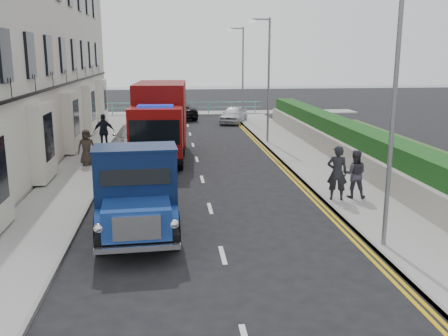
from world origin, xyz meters
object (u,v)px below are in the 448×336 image
lamp_mid (267,73)px  parked_car_front (131,169)px  pedestrian_east_near (337,173)px  lamp_far (241,68)px  bedford_lorry (137,197)px  lamp_near (390,97)px  red_lorry (160,119)px

lamp_mid → parked_car_front: bearing=-127.3°
pedestrian_east_near → lamp_mid: bearing=-73.6°
lamp_mid → lamp_far: size_ratio=1.00×
bedford_lorry → parked_car_front: bearing=92.7°
lamp_mid → bedford_lorry: 16.13m
bedford_lorry → parked_car_front: size_ratio=1.25×
lamp_near → parked_car_front: size_ratio=1.56×
lamp_mid → parked_car_front: 11.96m
parked_car_front → pedestrian_east_near: bearing=-25.9°
lamp_near → lamp_mid: (0.00, 16.00, 0.00)m
bedford_lorry → red_lorry: red_lorry is taller
lamp_mid → red_lorry: 7.07m
bedford_lorry → red_lorry: size_ratio=0.79×
lamp_near → pedestrian_east_near: size_ratio=3.68×
lamp_far → pedestrian_east_near: bearing=-89.4°
lamp_near → lamp_far: size_ratio=1.00×
lamp_near → parked_car_front: bearing=135.5°
red_lorry → lamp_mid: bearing=32.1°
red_lorry → parked_car_front: (-1.06, -5.86, -1.18)m
lamp_mid → bedford_lorry: (-6.40, -14.53, -2.80)m
bedford_lorry → lamp_mid: bearing=62.9°
lamp_far → bedford_lorry: lamp_far is taller
lamp_mid → pedestrian_east_near: size_ratio=3.68×
parked_car_front → pedestrian_east_near: size_ratio=2.37×
red_lorry → pedestrian_east_near: (6.13, -8.52, -0.88)m
lamp_far → lamp_mid: bearing=-90.0°
lamp_near → red_lorry: lamp_near is taller
bedford_lorry → lamp_near: bearing=-16.2°
parked_car_front → red_lorry: bearing=74.1°
lamp_far → red_lorry: 14.69m
lamp_near → pedestrian_east_near: lamp_near is taller
lamp_far → parked_car_front: bearing=-110.0°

